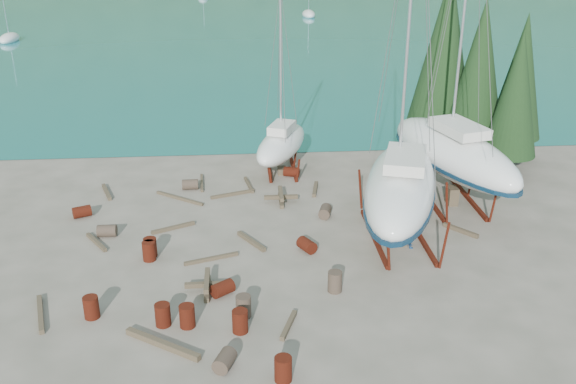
{
  "coord_description": "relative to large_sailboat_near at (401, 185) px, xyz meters",
  "views": [
    {
      "loc": [
        -1.55,
        -24.14,
        13.76
      ],
      "look_at": [
        0.6,
        3.0,
        2.32
      ],
      "focal_mm": 40.0,
      "sensor_mm": 36.0,
      "label": 1
    }
  ],
  "objects": [
    {
      "name": "timber_2",
      "position": [
        -14.67,
        6.64,
        -2.62
      ],
      "size": [
        0.9,
        2.1,
        0.19
      ],
      "primitive_type": "cube",
      "rotation": [
        0.0,
        0.0,
        0.34
      ],
      "color": "brown",
      "rests_on": "ground"
    },
    {
      "name": "drum_9",
      "position": [
        -10.1,
        6.89,
        -2.42
      ],
      "size": [
        0.89,
        0.6,
        0.58
      ],
      "primitive_type": "cylinder",
      "rotation": [
        1.57,
        0.0,
        1.59
      ],
      "color": "#2D2823",
      "rests_on": "ground"
    },
    {
      "name": "drum_4",
      "position": [
        -4.29,
        8.39,
        -2.42
      ],
      "size": [
        1.02,
        0.83,
        0.58
      ],
      "primitive_type": "cylinder",
      "rotation": [
        1.57,
        0.0,
        1.24
      ],
      "color": "#5D1D0F",
      "rests_on": "ground"
    },
    {
      "name": "timber_pile_fore",
      "position": [
        -8.76,
        -4.03,
        -2.41
      ],
      "size": [
        1.8,
        1.8,
        0.6
      ],
      "color": "brown",
      "rests_on": "ground"
    },
    {
      "name": "worker",
      "position": [
        0.42,
        -0.88,
        -1.86
      ],
      "size": [
        0.44,
        0.64,
        1.69
      ],
      "primitive_type": "imported",
      "rotation": [
        0.0,
        0.0,
        1.51
      ],
      "color": "navy",
      "rests_on": "ground"
    },
    {
      "name": "timber_14",
      "position": [
        -15.01,
        -5.32,
        -2.62
      ],
      "size": [
        0.93,
        2.52,
        0.18
      ],
      "primitive_type": "cube",
      "rotation": [
        0.0,
        0.0,
        0.3
      ],
      "color": "brown",
      "rests_on": "ground"
    },
    {
      "name": "timber_10",
      "position": [
        -7.74,
        5.82,
        -2.63
      ],
      "size": [
        2.41,
        1.01,
        0.16
      ],
      "primitive_type": "cube",
      "rotation": [
        0.0,
        0.0,
        1.92
      ],
      "color": "brown",
      "rests_on": "ground"
    },
    {
      "name": "drum_6",
      "position": [
        -4.38,
        -0.91,
        -2.42
      ],
      "size": [
        0.93,
        1.05,
        0.58
      ],
      "primitive_type": "cylinder",
      "rotation": [
        1.57,
        0.0,
        0.5
      ],
      "color": "#5D1D0F",
      "rests_on": "ground"
    },
    {
      "name": "timber_16",
      "position": [
        -10.2,
        -7.63,
        -2.6
      ],
      "size": [
        2.79,
        2.03,
        0.23
      ],
      "primitive_type": "cube",
      "rotation": [
        0.0,
        0.0,
        0.97
      ],
      "color": "brown",
      "rests_on": "ground"
    },
    {
      "name": "drum_10",
      "position": [
        -10.29,
        -6.28,
        -2.27
      ],
      "size": [
        0.58,
        0.58,
        0.88
      ],
      "primitive_type": "cylinder",
      "color": "#5D1D0F",
      "rests_on": "ground"
    },
    {
      "name": "drum_3",
      "position": [
        -7.46,
        -6.92,
        -2.27
      ],
      "size": [
        0.58,
        0.58,
        0.88
      ],
      "primitive_type": "cylinder",
      "color": "#5D1D0F",
      "rests_on": "ground"
    },
    {
      "name": "drum_12",
      "position": [
        -8.13,
        -4.36,
        -2.42
      ],
      "size": [
        1.05,
        1.0,
        0.58
      ],
      "primitive_type": "cylinder",
      "rotation": [
        1.57,
        0.0,
        2.22
      ],
      "color": "#5D1D0F",
      "rests_on": "ground"
    },
    {
      "name": "drum_15",
      "position": [
        -13.68,
        1.31,
        -2.42
      ],
      "size": [
        0.89,
        0.59,
        0.58
      ],
      "primitive_type": "cylinder",
      "rotation": [
        1.57,
        0.0,
        1.56
      ],
      "color": "#2D2823",
      "rests_on": "ground"
    },
    {
      "name": "large_sailboat_near",
      "position": [
        0.0,
        0.0,
        0.0
      ],
      "size": [
        6.15,
        11.11,
        16.81
      ],
      "rotation": [
        0.0,
        0.0,
        -0.3
      ],
      "color": "white",
      "rests_on": "ground"
    },
    {
      "name": "timber_11",
      "position": [
        -8.68,
        -1.44,
        -2.63
      ],
      "size": [
        2.39,
        0.94,
        0.15
      ],
      "primitive_type": "cube",
      "rotation": [
        0.0,
        0.0,
        1.9
      ],
      "color": "brown",
      "rests_on": "ground"
    },
    {
      "name": "moored_boat_mid",
      "position": [
        4.28,
        77.55,
        -2.32
      ],
      "size": [
        2.0,
        5.0,
        6.05
      ],
      "color": "white",
      "rests_on": "ground"
    },
    {
      "name": "moored_boat_left",
      "position": [
        -35.72,
        57.55,
        -2.32
      ],
      "size": [
        2.0,
        5.0,
        6.05
      ],
      "color": "white",
      "rests_on": "ground"
    },
    {
      "name": "drum_5",
      "position": [
        -7.32,
        -5.95,
        -2.27
      ],
      "size": [
        0.58,
        0.58,
        0.88
      ],
      "primitive_type": "cylinder",
      "color": "#2D2823",
      "rests_on": "ground"
    },
    {
      "name": "cypress_near_right",
      "position": [
        6.78,
        9.55,
        3.08
      ],
      "size": [
        3.6,
        3.6,
        10.0
      ],
      "color": "black",
      "rests_on": "ground"
    },
    {
      "name": "drum_1",
      "position": [
        -8.0,
        -8.95,
        -2.42
      ],
      "size": [
        0.87,
        1.03,
        0.58
      ],
      "primitive_type": "cylinder",
      "rotation": [
        1.57,
        0.0,
        2.76
      ],
      "color": "#2D2823",
      "rests_on": "ground"
    },
    {
      "name": "timber_1",
      "position": [
        3.22,
        0.41,
        -2.61
      ],
      "size": [
        1.36,
        1.59,
        0.19
      ],
      "primitive_type": "cube",
      "rotation": [
        0.0,
        0.0,
        0.69
      ],
      "color": "brown",
      "rests_on": "ground"
    },
    {
      "name": "timber_pile_aft",
      "position": [
        -5.17,
        4.68,
        -2.41
      ],
      "size": [
        1.8,
        1.8,
        0.6
      ],
      "color": "brown",
      "rests_on": "ground"
    },
    {
      "name": "cypress_back_left",
      "position": [
        5.28,
        11.55,
        3.95
      ],
      "size": [
        4.14,
        4.14,
        11.5
      ],
      "color": "black",
      "rests_on": "ground"
    },
    {
      "name": "timber_6",
      "position": [
        -3.16,
        6.12,
        -2.61
      ],
      "size": [
        0.54,
        1.93,
        0.19
      ],
      "primitive_type": "cube",
      "rotation": [
        0.0,
        0.0,
        2.96
      ],
      "color": "brown",
      "rests_on": "ground"
    },
    {
      "name": "drum_2",
      "position": [
        -15.34,
        3.63,
        -2.42
      ],
      "size": [
        1.04,
        0.88,
        0.58
      ],
      "primitive_type": "cylinder",
      "rotation": [
        1.57,
        0.0,
        1.98
      ],
      "color": "#5D1D0F",
      "rests_on": "ground"
    },
    {
      "name": "timber_8",
      "position": [
        -6.88,
        0.06,
        -2.62
      ],
      "size": [
        1.3,
        1.95,
        0.19
      ],
      "primitive_type": "cube",
      "rotation": [
        0.0,
        0.0,
        0.55
      ],
      "color": "brown",
      "rests_on": "ground"
    },
    {
      "name": "ground",
      "position": [
        -5.72,
        -2.45,
        -2.71
      ],
      "size": [
        600.0,
        600.0,
        0.0
      ],
      "primitive_type": "plane",
      "color": "#5C5748",
      "rests_on": "ground"
    },
    {
      "name": "timber_7",
      "position": [
        -5.68,
        -6.8,
        -2.62
      ],
      "size": [
        0.78,
        1.76,
        0.17
      ],
      "primitive_type": "cube",
      "rotation": [
        0.0,
        0.0,
        2.79
      ],
      "color": "brown",
      "rests_on": "ground"
    },
    {
      "name": "drum_14",
      "position": [
        -11.39,
        -0.85,
        -2.27
      ],
      "size": [
        0.58,
        0.58,
        0.88
      ],
      "primitive_type": "cylinder",
      "color": "#5D1D0F",
      "rests_on": "ground"
    },
    {
      "name": "timber_9",
      "position": [
        -6.83,
        7.1,
        -2.63
      ],
      "size": [
        0.52,
        2.24,
        0.15
      ],
      "primitive_type": "cube",
      "rotation": [
        0.0,
        0.0,
        0.17
      ],
      "color": "brown",
      "rests_on": "ground"
    },
    {
      "name": "large_sailboat_far",
      "position": [
        3.84,
        4.27,
        0.02
      ],
      "size": [
        5.8,
        11.01,
        16.73
      ],
      "rotation": [
        0.0,
        0.0,
        0.27
      ],
      "color": "white",
      "rests_on": "ground"
    },
    {
      "name": "drum_13",
      "position": [
        -9.39,
        -6.44,
        -2.27
      ],
      "size": [
        0.58,
        0.58,
        0.88
      ],
      "primitive_type": "cylinder",
      "color": "#5D1D0F",
      "rests_on": "ground"
    },
    {
      "name": "timber_17",
      "position": [
        -14.06,
        0.57,
        -2.63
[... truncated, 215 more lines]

